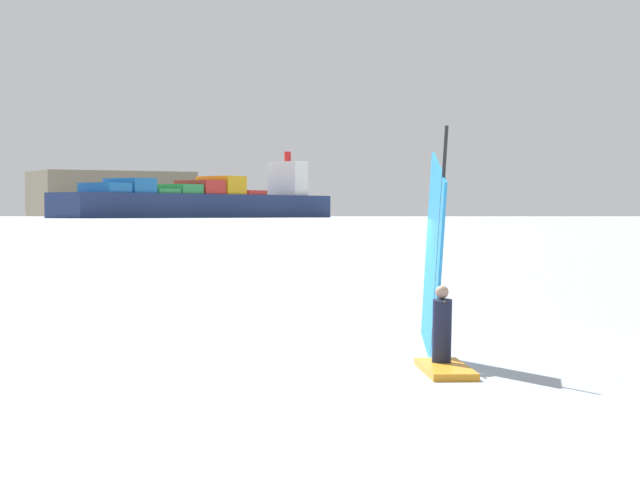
# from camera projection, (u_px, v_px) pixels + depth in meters

# --- Properties ---
(ground_plane) EXTENTS (4000.00, 4000.00, 0.00)m
(ground_plane) POSITION_uv_depth(u_px,v_px,m) (401.00, 354.00, 22.65)
(ground_plane) COLOR #9EA8B2
(windsurfer) EXTENTS (1.63, 3.67, 4.19)m
(windsurfer) POSITION_uv_depth(u_px,v_px,m) (439.00, 308.00, 20.72)
(windsurfer) COLOR orange
(windsurfer) RESTS_ON ground_plane
(cargo_ship) EXTENTS (182.99, 108.78, 39.47)m
(cargo_ship) POSITION_uv_depth(u_px,v_px,m) (202.00, 201.00, 685.56)
(cargo_ship) COLOR navy
(cargo_ship) RESTS_ON ground_plane
(distant_headland) EXTENTS (1125.30, 561.01, 36.17)m
(distant_headland) POSITION_uv_depth(u_px,v_px,m) (460.00, 200.00, 1404.01)
(distant_headland) COLOR #756B56
(distant_headland) RESTS_ON ground_plane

